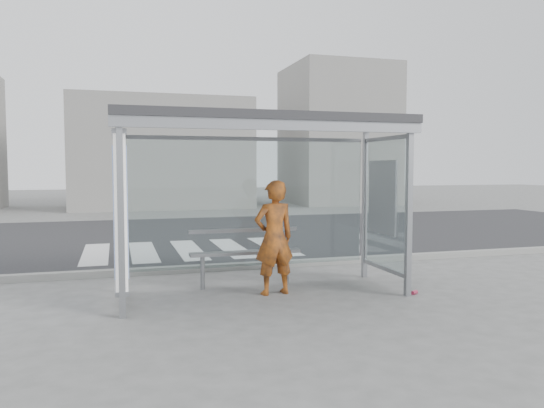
{
  "coord_description": "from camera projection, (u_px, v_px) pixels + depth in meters",
  "views": [
    {
      "loc": [
        -2.05,
        -7.44,
        1.88
      ],
      "look_at": [
        0.21,
        0.2,
        1.32
      ],
      "focal_mm": 35.0,
      "sensor_mm": 36.0,
      "label": 1
    }
  ],
  "objects": [
    {
      "name": "crosswalk",
      "position": [
        188.0,
        250.0,
        11.99
      ],
      "size": [
        4.55,
        3.0,
        0.0
      ],
      "color": "silver",
      "rests_on": "ground"
    },
    {
      "name": "soda_can",
      "position": [
        414.0,
        292.0,
        7.81
      ],
      "size": [
        0.13,
        0.11,
        0.06
      ],
      "primitive_type": "cylinder",
      "rotation": [
        0.0,
        1.57,
        0.48
      ],
      "color": "#D63F62",
      "rests_on": "ground"
    },
    {
      "name": "person",
      "position": [
        274.0,
        238.0,
        7.78
      ],
      "size": [
        0.66,
        0.48,
        1.68
      ],
      "primitive_type": "imported",
      "rotation": [
        0.0,
        0.0,
        3.28
      ],
      "color": "orange",
      "rests_on": "ground"
    },
    {
      "name": "building_center",
      "position": [
        161.0,
        154.0,
        24.88
      ],
      "size": [
        8.0,
        5.0,
        5.0
      ],
      "primitive_type": "cube",
      "color": "gray",
      "rests_on": "ground"
    },
    {
      "name": "building_right",
      "position": [
        338.0,
        136.0,
        27.35
      ],
      "size": [
        5.0,
        5.0,
        7.0
      ],
      "primitive_type": "cube",
      "color": "gray",
      "rests_on": "ground"
    },
    {
      "name": "ground",
      "position": [
        263.0,
        294.0,
        7.83
      ],
      "size": [
        80.0,
        80.0,
        0.0
      ],
      "primitive_type": "plane",
      "color": "#60605E",
      "rests_on": "ground"
    },
    {
      "name": "curb",
      "position": [
        234.0,
        266.0,
        9.69
      ],
      "size": [
        30.0,
        0.18,
        0.12
      ],
      "primitive_type": "cube",
      "color": "gray",
      "rests_on": "ground"
    },
    {
      "name": "road",
      "position": [
        195.0,
        235.0,
        14.53
      ],
      "size": [
        30.0,
        10.0,
        0.01
      ],
      "primitive_type": "cube",
      "color": "#252528",
      "rests_on": "ground"
    },
    {
      "name": "bus_shelter",
      "position": [
        236.0,
        160.0,
        7.65
      ],
      "size": [
        4.25,
        1.65,
        2.62
      ],
      "color": "gray",
      "rests_on": "ground"
    },
    {
      "name": "bench",
      "position": [
        245.0,
        252.0,
        8.32
      ],
      "size": [
        1.76,
        0.22,
        0.91
      ],
      "color": "slate",
      "rests_on": "ground"
    }
  ]
}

